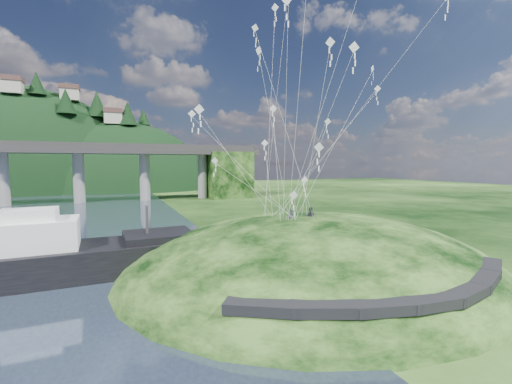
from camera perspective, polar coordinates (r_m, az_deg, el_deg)
name	(u,v)px	position (r m, az deg, el deg)	size (l,w,h in m)	color
ground	(238,289)	(27.73, -2.94, -15.83)	(320.00, 320.00, 0.00)	black
grass_hill	(312,285)	(33.26, 9.38, -15.07)	(36.00, 32.00, 13.00)	black
footpath	(411,292)	(23.18, 24.47, -14.97)	(22.29, 5.84, 0.83)	black
bridge	(31,164)	(96.15, -33.44, 3.94)	(160.00, 11.00, 15.00)	#2D2B2B
far_ridge	(9,212)	(151.66, -35.88, -2.67)	(153.00, 70.00, 94.50)	black
work_barge	(68,255)	(33.77, -28.86, -9.14)	(22.78, 6.93, 7.90)	black
wooden_dock	(177,260)	(34.43, -12.96, -11.06)	(13.98, 4.45, 0.99)	#332515
kite_flyers	(304,207)	(31.00, 7.92, -2.56)	(2.92, 0.99, 1.72)	#242930
kite_swarm	(296,82)	(32.37, 6.70, 17.81)	(20.28, 16.97, 21.75)	silver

